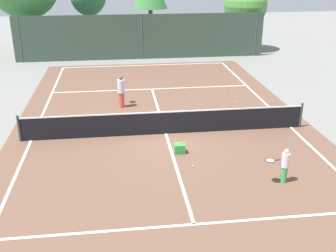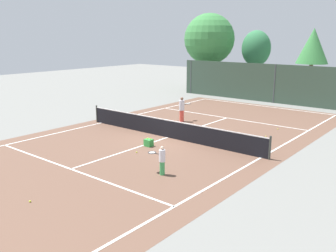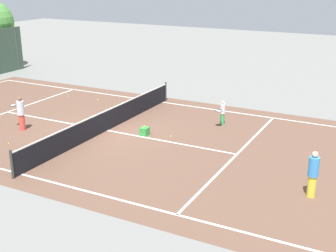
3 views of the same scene
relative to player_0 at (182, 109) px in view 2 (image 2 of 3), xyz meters
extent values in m
plane|color=slate|center=(1.75, -3.61, -0.83)|extent=(80.00, 80.00, 0.00)
cube|color=brown|center=(1.75, -3.61, -0.83)|extent=(13.00, 25.00, 0.00)
cube|color=white|center=(-3.75, -3.61, -0.82)|extent=(0.10, 24.00, 0.01)
cube|color=white|center=(7.25, -3.61, -0.82)|extent=(0.10, 24.00, 0.01)
cube|color=white|center=(1.75, 8.39, -0.82)|extent=(11.00, 0.10, 0.01)
cube|color=white|center=(1.75, -10.01, -0.82)|extent=(11.00, 0.10, 0.01)
cube|color=white|center=(1.75, 2.79, -0.82)|extent=(11.00, 0.10, 0.01)
cube|color=white|center=(1.75, -3.61, -0.82)|extent=(0.10, 12.80, 0.01)
cylinder|color=#333833|center=(-4.15, -3.61, -0.28)|extent=(0.10, 0.10, 1.10)
cylinder|color=#333833|center=(7.65, -3.61, -0.28)|extent=(0.10, 0.10, 1.10)
cube|color=black|center=(1.75, -3.61, -0.36)|extent=(11.80, 0.03, 0.95)
cube|color=white|center=(1.75, -3.61, 0.14)|extent=(11.80, 0.04, 0.05)
cube|color=#384C3D|center=(1.75, 10.39, 0.77)|extent=(18.00, 0.06, 3.20)
cylinder|color=#3F4447|center=(-6.75, 10.39, 0.77)|extent=(0.12, 0.12, 3.20)
cylinder|color=#3F4447|center=(1.75, 10.39, 0.77)|extent=(0.12, 0.12, 3.20)
cylinder|color=brown|center=(-2.11, 14.59, 0.68)|extent=(0.46, 0.46, 3.02)
ellipsoid|color=#337547|center=(-2.11, 14.59, 3.47)|extent=(2.84, 2.38, 3.40)
cylinder|color=brown|center=(-6.59, 13.22, 0.80)|extent=(0.32, 0.32, 3.27)
sphere|color=#3D8442|center=(-6.59, 13.22, 4.33)|extent=(5.05, 5.05, 5.05)
cylinder|color=brown|center=(2.85, 15.76, 0.67)|extent=(0.36, 0.36, 3.00)
cone|color=#3D8442|center=(2.85, 15.76, 3.75)|extent=(2.84, 2.84, 3.16)
cylinder|color=#E54C3F|center=(0.00, -0.01, -0.46)|extent=(0.27, 0.27, 0.75)
cylinder|color=silver|center=(0.00, -0.01, 0.25)|extent=(0.34, 0.34, 0.66)
sphere|color=brown|center=(0.00, -0.01, 0.68)|extent=(0.20, 0.20, 0.20)
cylinder|color=black|center=(0.05, 0.30, 0.28)|extent=(0.06, 0.20, 0.03)
torus|color=black|center=(0.09, 0.55, 0.28)|extent=(0.38, 0.38, 0.03)
cylinder|color=silver|center=(0.09, 0.55, 0.28)|extent=(0.32, 0.32, 0.00)
cylinder|color=#3FA559|center=(5.11, -8.07, -0.55)|extent=(0.20, 0.20, 0.56)
cylinder|color=silver|center=(5.11, -8.07, -0.03)|extent=(0.26, 0.26, 0.49)
sphere|color=beige|center=(5.11, -8.07, 0.29)|extent=(0.15, 0.15, 0.15)
cylinder|color=black|center=(4.83, -8.07, 0.00)|extent=(0.20, 0.03, 0.03)
torus|color=black|center=(4.58, -8.08, 0.00)|extent=(0.34, 0.34, 0.03)
cylinder|color=silver|center=(4.58, -8.08, 0.00)|extent=(0.28, 0.28, 0.00)
cube|color=green|center=(2.04, -5.48, -0.65)|extent=(0.40, 0.34, 0.36)
sphere|color=#CCE533|center=(1.96, -5.48, -0.44)|extent=(0.07, 0.07, 0.07)
sphere|color=#CCE533|center=(2.12, -5.43, -0.44)|extent=(0.07, 0.07, 0.07)
sphere|color=#CCE533|center=(-1.69, -0.85, -0.80)|extent=(0.07, 0.07, 0.07)
sphere|color=#CCE533|center=(5.72, 1.93, -0.80)|extent=(0.07, 0.07, 0.07)
sphere|color=#CCE533|center=(4.58, -1.65, -0.80)|extent=(0.07, 0.07, 0.07)
sphere|color=#CCE533|center=(-1.67, -3.38, -0.80)|extent=(0.07, 0.07, 0.07)
sphere|color=#CCE533|center=(5.88, -0.09, -0.80)|extent=(0.07, 0.07, 0.07)
sphere|color=#CCE533|center=(2.34, -6.67, -0.80)|extent=(0.07, 0.07, 0.07)
sphere|color=#CCE533|center=(3.30, -12.78, -0.80)|extent=(0.07, 0.07, 0.07)
camera|label=1|loc=(-0.17, -19.28, 6.00)|focal=43.73mm
camera|label=2|loc=(13.98, -18.60, 4.54)|focal=39.13mm
camera|label=3|loc=(-14.85, -15.48, 6.26)|focal=48.77mm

